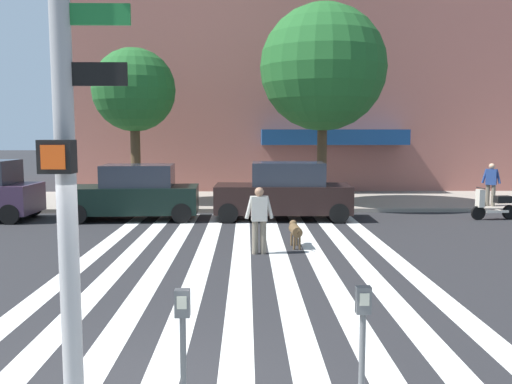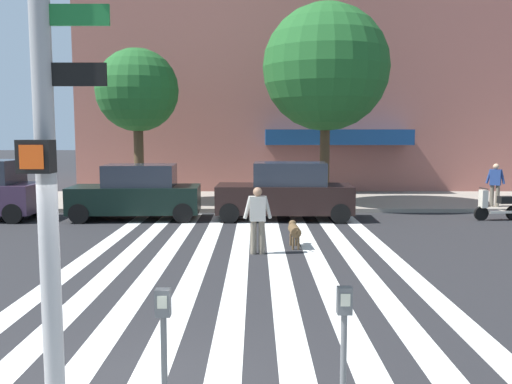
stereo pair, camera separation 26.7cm
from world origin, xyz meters
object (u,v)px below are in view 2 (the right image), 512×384
Objects in this scene: parked_car_behind_first at (139,193)px; street_tree_nearest at (139,91)px; pedestrian_dog_walker at (259,216)px; traffic_light_pole at (42,65)px; parked_car_third_in_line at (287,192)px; dog_on_leash at (296,230)px; street_tree_middle at (328,68)px; parked_scooter at (500,206)px; pedestrian_bystander at (497,182)px; parking_meter_curbside at (165,339)px; parking_meter_second_along at (346,336)px.

street_tree_nearest reaches higher than parked_car_behind_first.
parked_car_behind_first is at bearing 127.67° from pedestrian_dog_walker.
parked_car_third_in_line is at bearing 78.12° from traffic_light_pole.
traffic_light_pole is 3.54× the size of pedestrian_dog_walker.
street_tree_middle is at bearing 77.01° from dog_on_leash.
parked_scooter is 1.00× the size of pedestrian_bystander.
street_tree_nearest is (-3.83, 16.78, 3.56)m from parking_meter_curbside.
dog_on_leash is at bearing -41.90° from parked_car_behind_first.
street_tree_middle is 4.70× the size of pedestrian_dog_walker.
street_tree_middle is 4.70× the size of pedestrian_bystander.
traffic_light_pole is 5.16× the size of dog_on_leash.
parking_meter_second_along is 15.07m from parked_scooter.
dog_on_leash is (1.85, 8.88, -0.59)m from parking_meter_curbside.
parked_scooter is 1.00× the size of pedestrian_dog_walker.
parking_meter_curbside is at bearing -97.96° from parked_car_third_in_line.
street_tree_nearest reaches higher than parked_scooter.
pedestrian_dog_walker is at bearing -52.33° from parked_car_behind_first.
parked_car_behind_first is at bearing 103.43° from parking_meter_curbside.
parking_meter_second_along is 17.53m from pedestrian_bystander.
pedestrian_bystander is at bearing 55.15° from traffic_light_pole.
parked_car_behind_first is at bearing 179.96° from parked_car_third_in_line.
street_tree_nearest is (-12.87, 3.56, 4.11)m from parked_scooter.
parked_car_behind_first is 0.72× the size of street_tree_nearest.
pedestrian_dog_walker is 1.00× the size of pedestrian_bystander.
parked_scooter is at bearing 60.84° from parking_meter_second_along.
parking_meter_second_along is 0.83× the size of parked_scooter.
street_tree_middle is (1.66, 2.77, 4.49)m from parked_car_third_in_line.
parked_scooter is 13.97m from street_tree_nearest.
parked_scooter is (7.34, 13.15, -0.55)m from parking_meter_second_along.
dog_on_leash is at bearing -102.99° from street_tree_middle.
parking_meter_curbside and parking_meter_second_along have the same top height.
street_tree_nearest is at bearing 100.59° from parked_car_behind_first.
street_tree_nearest is at bearing 108.30° from parking_meter_second_along.
parked_scooter is 7.97m from street_tree_middle.
parked_scooter is at bearing -15.47° from street_tree_nearest.
parked_car_third_in_line is at bearing -165.28° from pedestrian_bystander.
traffic_light_pole is at bearing -105.45° from street_tree_middle.
street_tree_middle is (3.54, 16.19, 4.39)m from parking_meter_curbside.
parking_meter_curbside is 0.83× the size of parked_scooter.
traffic_light_pole is 1.25× the size of parked_car_third_in_line.
street_tree_nearest is 10.54m from pedestrian_dog_walker.
street_tree_nearest is (-2.85, 16.95, 1.07)m from traffic_light_pole.
pedestrian_bystander is (9.05, 7.44, 0.15)m from pedestrian_dog_walker.
parking_meter_curbside is 0.31× the size of parked_car_behind_first.
parking_meter_curbside is 13.54m from parked_car_third_in_line.
pedestrian_bystander is at bearing -5.80° from street_tree_middle.
parking_meter_curbside is 0.29× the size of parked_car_third_in_line.
pedestrian_dog_walker is (-2.64, -8.09, -4.50)m from street_tree_middle.
pedestrian_bystander is (8.26, 15.47, 0.05)m from parking_meter_second_along.
street_tree_middle is at bearing -4.59° from street_tree_nearest.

